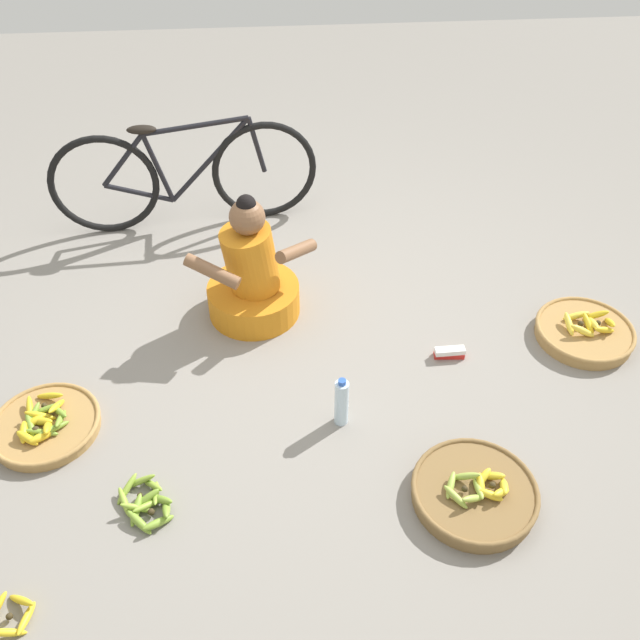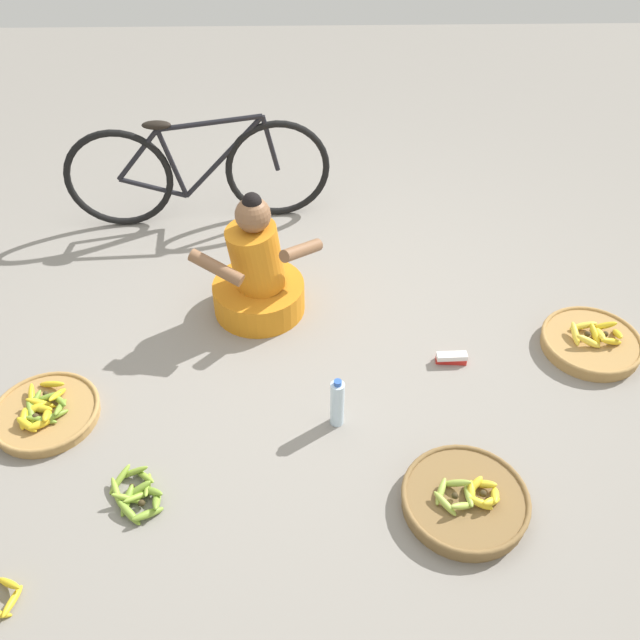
# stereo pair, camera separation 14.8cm
# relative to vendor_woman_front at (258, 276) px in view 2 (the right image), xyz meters

# --- Properties ---
(ground_plane) EXTENTS (10.00, 10.00, 0.00)m
(ground_plane) POSITION_rel_vendor_woman_front_xyz_m (0.34, -0.30, -0.24)
(ground_plane) COLOR gray
(vendor_woman_front) EXTENTS (0.72, 0.54, 0.77)m
(vendor_woman_front) POSITION_rel_vendor_woman_front_xyz_m (0.00, 0.00, 0.00)
(vendor_woman_front) COLOR orange
(vendor_woman_front) RESTS_ON ground
(bicycle_leaning) EXTENTS (1.70, 0.21, 0.73)m
(bicycle_leaning) POSITION_rel_vendor_woman_front_xyz_m (-0.42, 0.95, 0.11)
(bicycle_leaning) COLOR black
(bicycle_leaning) RESTS_ON ground
(banana_basket_back_center) EXTENTS (0.52, 0.52, 0.13)m
(banana_basket_back_center) POSITION_rel_vendor_woman_front_xyz_m (-1.01, -0.80, -0.20)
(banana_basket_back_center) COLOR #A87F47
(banana_basket_back_center) RESTS_ON ground
(banana_basket_near_vendor) EXTENTS (0.56, 0.56, 0.14)m
(banana_basket_near_vendor) POSITION_rel_vendor_woman_front_xyz_m (0.95, -1.34, -0.20)
(banana_basket_near_vendor) COLOR brown
(banana_basket_near_vendor) RESTS_ON ground
(banana_basket_mid_left) EXTENTS (0.54, 0.54, 0.15)m
(banana_basket_mid_left) POSITION_rel_vendor_woman_front_xyz_m (1.81, -0.36, -0.20)
(banana_basket_mid_left) COLOR #A87F47
(banana_basket_mid_left) RESTS_ON ground
(loose_bananas_front_right) EXTENTS (0.28, 0.32, 0.09)m
(loose_bananas_front_right) POSITION_rel_vendor_woman_front_xyz_m (-0.48, -1.27, -0.21)
(loose_bananas_front_right) COLOR #8CAD38
(loose_bananas_front_right) RESTS_ON ground
(water_bottle) EXTENTS (0.07, 0.07, 0.29)m
(water_bottle) POSITION_rel_vendor_woman_front_xyz_m (0.41, -0.85, -0.11)
(water_bottle) COLOR silver
(water_bottle) RESTS_ON ground
(packet_carton_stack) EXTENTS (0.16, 0.06, 0.06)m
(packet_carton_stack) POSITION_rel_vendor_woman_front_xyz_m (1.03, -0.46, -0.21)
(packet_carton_stack) COLOR red
(packet_carton_stack) RESTS_ON ground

